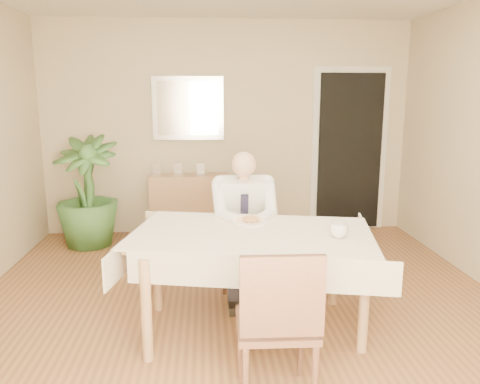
{
  "coord_description": "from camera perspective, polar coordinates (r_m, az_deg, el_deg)",
  "views": [
    {
      "loc": [
        -0.28,
        -3.31,
        1.72
      ],
      "look_at": [
        0.0,
        0.35,
        0.95
      ],
      "focal_mm": 35.0,
      "sensor_mm": 36.0,
      "label": 1
    }
  ],
  "objects": [
    {
      "name": "room",
      "position": [
        3.35,
        0.45,
        4.64
      ],
      "size": [
        5.0,
        5.02,
        2.6
      ],
      "color": "brown",
      "rests_on": "ground"
    },
    {
      "name": "window",
      "position": [
        0.92,
        13.36,
        -5.56
      ],
      "size": [
        1.34,
        0.04,
        1.44
      ],
      "color": "silver",
      "rests_on": "room"
    },
    {
      "name": "doorway",
      "position": [
        6.1,
        13.19,
        4.76
      ],
      "size": [
        0.96,
        0.07,
        2.1
      ],
      "color": "silver",
      "rests_on": "ground"
    },
    {
      "name": "mirror",
      "position": [
        5.79,
        -6.36,
        10.1
      ],
      "size": [
        0.86,
        0.04,
        0.76
      ],
      "color": "silver",
      "rests_on": "room"
    },
    {
      "name": "dining_table",
      "position": [
        3.39,
        1.43,
        -6.25
      ],
      "size": [
        1.92,
        1.36,
        0.75
      ],
      "rotation": [
        0.0,
        0.0,
        -0.2
      ],
      "color": "#A37C53",
      "rests_on": "ground"
    },
    {
      "name": "chair_far",
      "position": [
        4.28,
        0.25,
        -5.19
      ],
      "size": [
        0.43,
        0.43,
        0.84
      ],
      "rotation": [
        0.0,
        0.0,
        -0.09
      ],
      "color": "#41281C",
      "rests_on": "ground"
    },
    {
      "name": "chair_near",
      "position": [
        2.63,
        4.68,
        -15.21
      ],
      "size": [
        0.45,
        0.45,
        0.93
      ],
      "rotation": [
        0.0,
        0.0,
        -0.03
      ],
      "color": "#41281C",
      "rests_on": "ground"
    },
    {
      "name": "seated_man",
      "position": [
        3.95,
        0.58,
        -3.26
      ],
      "size": [
        0.48,
        0.72,
        1.24
      ],
      "color": "white",
      "rests_on": "ground"
    },
    {
      "name": "plate",
      "position": [
        3.58,
        1.32,
        -3.7
      ],
      "size": [
        0.26,
        0.26,
        0.02
      ],
      "primitive_type": "cylinder",
      "color": "white",
      "rests_on": "dining_table"
    },
    {
      "name": "food",
      "position": [
        3.57,
        1.33,
        -3.36
      ],
      "size": [
        0.14,
        0.14,
        0.06
      ],
      "primitive_type": "ellipsoid",
      "color": "brown",
      "rests_on": "dining_table"
    },
    {
      "name": "knife",
      "position": [
        3.52,
        2.07,
        -3.68
      ],
      "size": [
        0.01,
        0.13,
        0.01
      ],
      "primitive_type": "cylinder",
      "rotation": [
        1.57,
        0.0,
        0.0
      ],
      "color": "silver",
      "rests_on": "dining_table"
    },
    {
      "name": "fork",
      "position": [
        3.51,
        0.77,
        -3.71
      ],
      "size": [
        0.01,
        0.13,
        0.01
      ],
      "primitive_type": "cylinder",
      "rotation": [
        1.57,
        0.0,
        0.0
      ],
      "color": "silver",
      "rests_on": "dining_table"
    },
    {
      "name": "coffee_mug",
      "position": [
        3.29,
        11.94,
        -4.61
      ],
      "size": [
        0.13,
        0.13,
        0.1
      ],
      "primitive_type": "imported",
      "rotation": [
        0.0,
        0.0,
        0.08
      ],
      "color": "white",
      "rests_on": "dining_table"
    },
    {
      "name": "sideboard",
      "position": [
        5.79,
        -6.15,
        -1.6
      ],
      "size": [
        0.95,
        0.32,
        0.76
      ],
      "primitive_type": "cube",
      "rotation": [
        0.0,
        0.0,
        -0.0
      ],
      "color": "#A37C53",
      "rests_on": "ground"
    },
    {
      "name": "photo_frame_left",
      "position": [
        5.79,
        -10.13,
        2.8
      ],
      "size": [
        0.1,
        0.02,
        0.14
      ],
      "primitive_type": "cube",
      "color": "silver",
      "rests_on": "sideboard"
    },
    {
      "name": "photo_frame_center",
      "position": [
        5.76,
        -7.58,
        2.83
      ],
      "size": [
        0.1,
        0.02,
        0.14
      ],
      "primitive_type": "cube",
      "color": "silver",
      "rests_on": "sideboard"
    },
    {
      "name": "photo_frame_right",
      "position": [
        5.73,
        -4.83,
        2.85
      ],
      "size": [
        0.1,
        0.02,
        0.14
      ],
      "primitive_type": "cube",
      "color": "silver",
      "rests_on": "sideboard"
    },
    {
      "name": "potted_palm",
      "position": [
        5.59,
        -18.14,
        0.05
      ],
      "size": [
        0.78,
        0.78,
        1.27
      ],
      "primitive_type": "imported",
      "rotation": [
        0.0,
        0.0,
        -0.11
      ],
      "color": "#2D5524",
      "rests_on": "ground"
    }
  ]
}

